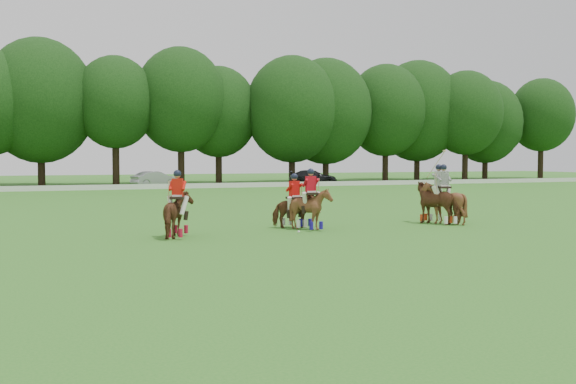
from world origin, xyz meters
name	(u,v)px	position (x,y,z in m)	size (l,w,h in m)	color
ground	(311,244)	(0.00, 0.00, 0.00)	(180.00, 180.00, 0.00)	#2D7521
tree_line	(118,103)	(0.26, 48.05, 8.23)	(117.98, 14.32, 14.75)	black
boundary_rail	(131,187)	(0.00, 38.00, 0.22)	(120.00, 0.10, 0.44)	white
car_mid	(155,179)	(2.86, 42.50, 0.73)	(1.54, 4.42, 1.46)	#9C9BA1
car_right	(313,177)	(19.12, 42.50, 0.72)	(2.03, 4.99, 1.45)	black
polo_red_a	(178,213)	(-3.45, 3.24, 0.81)	(1.46, 2.01, 2.26)	#522C15
polo_red_b	(294,209)	(1.29, 4.45, 0.72)	(1.55, 1.41, 2.08)	#522C15
polo_red_c	(311,208)	(1.63, 3.69, 0.82)	(1.34, 1.49, 2.28)	#522C15
polo_stripe_a	(438,202)	(7.39, 3.86, 0.88)	(1.86, 2.21, 2.95)	#522C15
polo_stripe_b	(443,202)	(7.46, 3.62, 0.88)	(1.57, 1.72, 2.41)	#522C15
polo_ball	(299,232)	(0.83, 2.92, 0.04)	(0.09, 0.09, 0.09)	white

